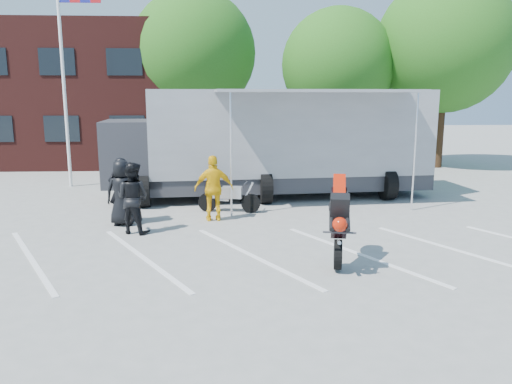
{
  "coord_description": "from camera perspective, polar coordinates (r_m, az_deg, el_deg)",
  "views": [
    {
      "loc": [
        -0.27,
        -9.59,
        3.49
      ],
      "look_at": [
        0.33,
        1.72,
        1.3
      ],
      "focal_mm": 35.0,
      "sensor_mm": 36.0,
      "label": 1
    }
  ],
  "objects": [
    {
      "name": "ground",
      "position": [
        10.21,
        -1.36,
        -9.04
      ],
      "size": [
        100.0,
        100.0,
        0.0
      ],
      "primitive_type": "plane",
      "color": "#979792",
      "rests_on": "ground"
    },
    {
      "name": "parking_bay_lines",
      "position": [
        11.16,
        -1.51,
        -7.26
      ],
      "size": [
        18.09,
        13.33,
        0.01
      ],
      "primitive_type": "cube",
      "rotation": [
        0.0,
        0.0,
        0.52
      ],
      "color": "white",
      "rests_on": "ground"
    },
    {
      "name": "office_building",
      "position": [
        29.26,
        -22.83,
        10.11
      ],
      "size": [
        18.0,
        8.0,
        7.0
      ],
      "primitive_type": "cube",
      "color": "#471A17",
      "rests_on": "ground"
    },
    {
      "name": "flagpole",
      "position": [
        20.54,
        -20.63,
        14.62
      ],
      "size": [
        1.61,
        0.12,
        8.0
      ],
      "color": "white",
      "rests_on": "ground"
    },
    {
      "name": "tree_left",
      "position": [
        25.74,
        -7.14,
        15.48
      ],
      "size": [
        6.12,
        6.12,
        8.64
      ],
      "color": "#382314",
      "rests_on": "ground"
    },
    {
      "name": "tree_mid",
      "position": [
        25.19,
        9.33,
        14.1
      ],
      "size": [
        5.44,
        5.44,
        7.68
      ],
      "color": "#382314",
      "rests_on": "ground"
    },
    {
      "name": "tree_right",
      "position": [
        26.3,
        20.75,
        15.46
      ],
      "size": [
        6.46,
        6.46,
        9.12
      ],
      "color": "#382314",
      "rests_on": "ground"
    },
    {
      "name": "transporter_truck",
      "position": [
        17.64,
        2.19,
        -0.48
      ],
      "size": [
        12.05,
        6.58,
        3.69
      ],
      "primitive_type": null,
      "rotation": [
        0.0,
        0.0,
        0.09
      ],
      "color": "#95989D",
      "rests_on": "ground"
    },
    {
      "name": "parked_motorcycle",
      "position": [
        15.26,
        -3.07,
        -2.3
      ],
      "size": [
        2.04,
        1.01,
        1.02
      ],
      "primitive_type": null,
      "rotation": [
        0.0,
        0.0,
        1.38
      ],
      "color": "#B0B1B5",
      "rests_on": "ground"
    },
    {
      "name": "stunt_bike_rider",
      "position": [
        11.01,
        9.18,
        -7.68
      ],
      "size": [
        1.12,
        1.86,
        2.05
      ],
      "primitive_type": null,
      "rotation": [
        0.0,
        0.0,
        -0.18
      ],
      "color": "black",
      "rests_on": "ground"
    },
    {
      "name": "spectator_leather_a",
      "position": [
        14.03,
        -15.06,
        -0.07
      ],
      "size": [
        0.9,
        0.61,
        1.81
      ],
      "primitive_type": "imported",
      "rotation": [
        0.0,
        0.0,
        3.1
      ],
      "color": "black",
      "rests_on": "ground"
    },
    {
      "name": "spectator_leather_b",
      "position": [
        14.34,
        -15.19,
        0.2
      ],
      "size": [
        0.79,
        0.67,
        1.83
      ],
      "primitive_type": "imported",
      "rotation": [
        0.0,
        0.0,
        3.56
      ],
      "color": "black",
      "rests_on": "ground"
    },
    {
      "name": "spectator_leather_c",
      "position": [
        13.15,
        -13.91,
        -0.65
      ],
      "size": [
        1.09,
        0.98,
        1.84
      ],
      "primitive_type": "imported",
      "rotation": [
        0.0,
        0.0,
        2.77
      ],
      "color": "black",
      "rests_on": "ground"
    },
    {
      "name": "spectator_hivis",
      "position": [
        14.09,
        -4.84,
        0.42
      ],
      "size": [
        1.13,
        0.56,
        1.86
      ],
      "primitive_type": "imported",
      "rotation": [
        0.0,
        0.0,
        3.24
      ],
      "color": "yellow",
      "rests_on": "ground"
    }
  ]
}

